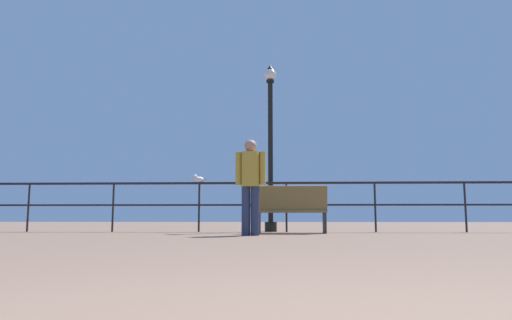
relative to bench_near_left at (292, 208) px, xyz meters
name	(u,v)px	position (x,y,z in m)	size (l,w,h in m)	color
pier_railing	(286,195)	(-0.09, 0.84, 0.30)	(19.66, 0.05, 1.11)	black
bench_near_left	(292,208)	(0.00, 0.00, 0.00)	(1.42, 0.65, 0.96)	brown
lamppost_center	(270,143)	(-0.44, 1.09, 1.52)	(0.28, 0.28, 3.92)	black
person_by_bench	(251,180)	(-0.79, -1.11, 0.48)	(0.56, 0.33, 1.74)	#28314D
seagull_on_rail	(198,179)	(-2.07, 0.83, 0.67)	(0.34, 0.23, 0.17)	white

